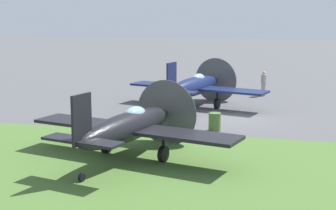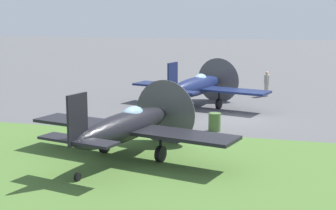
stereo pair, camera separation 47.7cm
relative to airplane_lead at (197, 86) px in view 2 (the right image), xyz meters
The scene contains 6 objects.
ground_plane 3.76m from the airplane_lead, 42.93° to the right, with size 160.00×160.00×0.00m, color #515154.
grass_verge 12.65m from the airplane_lead, 78.18° to the right, with size 120.00×11.00×0.01m, color #476B2D.
airplane_lead is the anchor object (origin of this frame).
airplane_wingman 11.60m from the airplane_lead, 91.80° to the right, with size 9.01×7.22×3.20m.
ground_crew_chief 6.56m from the airplane_lead, 55.04° to the left, with size 0.38×0.62×1.73m.
fuel_drum 6.31m from the airplane_lead, 70.08° to the right, with size 0.60×0.60×0.90m, color #476633.
Camera 2 is at (3.82, -27.98, 5.83)m, focal length 55.34 mm.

